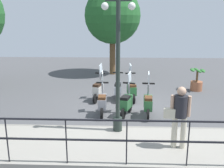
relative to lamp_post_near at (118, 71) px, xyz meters
The scene contains 13 objects.
ground_plane 3.08m from the lamp_post_near, ahead, with size 28.00×28.00×0.00m, color #4C4C4F.
promenade_walkway 2.00m from the lamp_post_near, 162.97° to the right, with size 2.20×20.00×0.15m.
fence_railing 2.08m from the lamp_post_near, behind, with size 0.04×16.03×1.07m.
lamp_post_near is the anchor object (origin of this frame).
pedestrian_with_bag 1.99m from the lamp_post_near, 122.07° to the right, with size 0.37×0.66×1.59m.
tree_distant 9.02m from the lamp_post_near, ahead, with size 3.40×3.40×5.31m.
potted_palm 6.46m from the lamp_post_near, 36.34° to the right, with size 1.06×0.66×1.05m.
scooter_near_0 2.34m from the lamp_post_near, 33.95° to the right, with size 1.23×0.44×1.54m.
scooter_near_1 2.14m from the lamp_post_near, 10.29° to the right, with size 1.20×0.55×1.54m.
scooter_near_2 2.22m from the lamp_post_near, 19.76° to the left, with size 1.23×0.44×1.54m.
scooter_far_0 3.66m from the lamp_post_near, ahead, with size 1.23×0.47×1.54m.
scooter_far_1 3.72m from the lamp_post_near, ahead, with size 1.23×0.44×1.54m.
scooter_far_2 3.69m from the lamp_post_near, 14.87° to the left, with size 1.21×0.51×1.54m.
Camera 1 is at (-9.19, 0.12, 3.25)m, focal length 40.00 mm.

